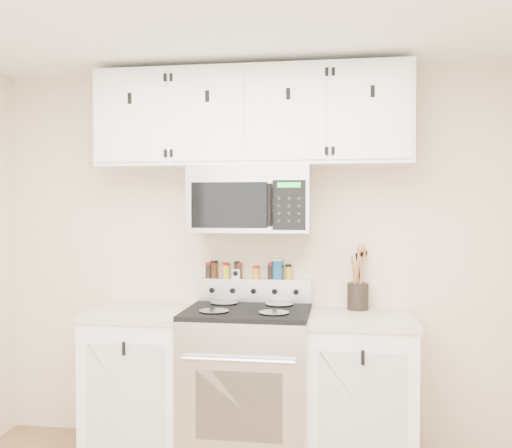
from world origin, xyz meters
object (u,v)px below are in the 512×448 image
(salt_canister, at_px, (278,269))
(utensil_crock, at_px, (358,294))
(microwave, at_px, (251,199))
(range, at_px, (248,383))

(salt_canister, bearing_deg, utensil_crock, -5.46)
(utensil_crock, bearing_deg, microwave, -171.15)
(range, xyz_separation_m, microwave, (0.00, 0.13, 1.14))
(salt_canister, bearing_deg, range, -118.50)
(utensil_crock, relative_size, salt_canister, 2.99)
(salt_canister, bearing_deg, microwave, -134.48)
(microwave, xyz_separation_m, salt_canister, (0.15, 0.16, -0.46))
(utensil_crock, bearing_deg, salt_canister, 174.54)
(microwave, bearing_deg, salt_canister, 45.52)
(range, bearing_deg, salt_canister, 61.50)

